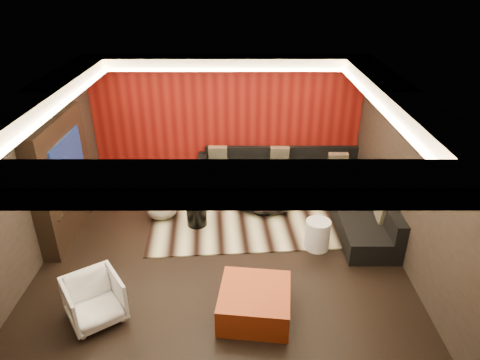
{
  "coord_description": "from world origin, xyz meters",
  "views": [
    {
      "loc": [
        0.3,
        -6.16,
        4.48
      ],
      "look_at": [
        0.3,
        0.6,
        1.05
      ],
      "focal_mm": 32.0,
      "sensor_mm": 36.0,
      "label": 1
    }
  ],
  "objects_px": {
    "drum_stool": "(197,214)",
    "orange_ottoman": "(255,303)",
    "armchair": "(94,300)",
    "sectional_sofa": "(307,186)",
    "white_side_table": "(317,234)",
    "coffee_table": "(263,207)"
  },
  "relations": [
    {
      "from": "drum_stool",
      "to": "orange_ottoman",
      "type": "xyz_separation_m",
      "value": [
        1.03,
        -2.34,
        -0.03
      ]
    },
    {
      "from": "armchair",
      "to": "sectional_sofa",
      "type": "relative_size",
      "value": 0.2
    },
    {
      "from": "orange_ottoman",
      "to": "white_side_table",
      "type": "bearing_deg",
      "value": 54.77
    },
    {
      "from": "drum_stool",
      "to": "sectional_sofa",
      "type": "bearing_deg",
      "value": 26.18
    },
    {
      "from": "coffee_table",
      "to": "orange_ottoman",
      "type": "bearing_deg",
      "value": -95.17
    },
    {
      "from": "orange_ottoman",
      "to": "armchair",
      "type": "xyz_separation_m",
      "value": [
        -2.22,
        -0.07,
        0.12
      ]
    },
    {
      "from": "coffee_table",
      "to": "armchair",
      "type": "relative_size",
      "value": 1.47
    },
    {
      "from": "coffee_table",
      "to": "sectional_sofa",
      "type": "distance_m",
      "value": 1.17
    },
    {
      "from": "coffee_table",
      "to": "drum_stool",
      "type": "relative_size",
      "value": 2.41
    },
    {
      "from": "coffee_table",
      "to": "white_side_table",
      "type": "height_order",
      "value": "white_side_table"
    },
    {
      "from": "drum_stool",
      "to": "armchair",
      "type": "bearing_deg",
      "value": -116.46
    },
    {
      "from": "orange_ottoman",
      "to": "armchair",
      "type": "height_order",
      "value": "armchair"
    },
    {
      "from": "white_side_table",
      "to": "drum_stool",
      "type": "bearing_deg",
      "value": 161.7
    },
    {
      "from": "coffee_table",
      "to": "drum_stool",
      "type": "bearing_deg",
      "value": -159.52
    },
    {
      "from": "coffee_table",
      "to": "white_side_table",
      "type": "distance_m",
      "value": 1.5
    },
    {
      "from": "armchair",
      "to": "sectional_sofa",
      "type": "distance_m",
      "value": 4.93
    },
    {
      "from": "coffee_table",
      "to": "drum_stool",
      "type": "height_order",
      "value": "drum_stool"
    },
    {
      "from": "drum_stool",
      "to": "sectional_sofa",
      "type": "xyz_separation_m",
      "value": [
        2.25,
        1.11,
        0.02
      ]
    },
    {
      "from": "drum_stool",
      "to": "white_side_table",
      "type": "relative_size",
      "value": 0.83
    },
    {
      "from": "orange_ottoman",
      "to": "coffee_table",
      "type": "bearing_deg",
      "value": 84.83
    },
    {
      "from": "armchair",
      "to": "sectional_sofa",
      "type": "height_order",
      "value": "sectional_sofa"
    },
    {
      "from": "drum_stool",
      "to": "armchair",
      "type": "relative_size",
      "value": 0.61
    }
  ]
}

